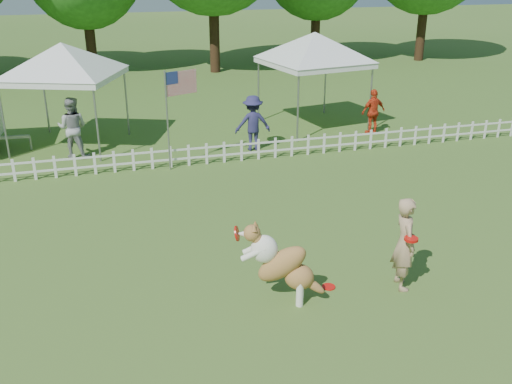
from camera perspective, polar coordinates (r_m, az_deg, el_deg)
The scene contains 11 objects.
ground at distance 9.89m, azimuth 4.65°, elevation -9.98°, with size 120.00×120.00×0.00m, color #2E581B.
picket_fence at distance 15.92m, azimuth -4.08°, elevation 3.91°, with size 22.00×0.08×0.60m, color silver, non-canonical shape.
handler at distance 9.97m, azimuth 14.65°, elevation -5.00°, with size 0.60×0.39×1.65m, color tan.
dog at distance 9.32m, azimuth 2.74°, elevation -7.21°, with size 1.33×0.44×1.37m, color brown, non-canonical shape.
frisbee_on_turf at distance 10.08m, azimuth 7.28°, elevation -9.38°, with size 0.23×0.23×0.02m, color red.
canopy_tent_left at distance 18.04m, azimuth -18.35°, elevation 9.02°, with size 2.93×2.93×3.03m, color silver, non-canonical shape.
canopy_tent_right at distance 19.46m, azimuth 5.75°, elevation 10.95°, with size 2.97×2.97×3.07m, color silver, non-canonical shape.
flag_pole at distance 15.27m, azimuth -8.83°, elevation 6.97°, with size 1.02×0.11×2.67m, color gray, non-canonical shape.
spectator_a at distance 17.05m, azimuth -17.88°, elevation 6.14°, with size 0.85×0.66×1.75m, color #949499.
spectator_b at distance 16.93m, azimuth -0.32°, elevation 6.91°, with size 1.06×0.61×1.64m, color #26244D.
spectator_c at distance 19.00m, azimuth 11.65°, elevation 7.87°, with size 0.86×0.36×1.46m, color red.
Camera 1 is at (-3.05, -7.82, 5.23)m, focal length 40.00 mm.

